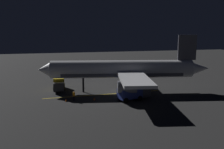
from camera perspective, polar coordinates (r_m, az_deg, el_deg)
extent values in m
cube|color=#272727|center=(51.74, 2.15, -3.84)|extent=(180.00, 180.00, 0.20)
cube|color=gold|center=(49.42, -1.84, -4.36)|extent=(0.95, 22.41, 0.01)
cylinder|color=white|center=(50.85, 2.18, 1.20)|extent=(8.77, 27.64, 3.42)
cube|color=#4C4C56|center=(51.00, 2.17, 0.16)|extent=(7.79, 23.56, 0.62)
cone|color=white|center=(51.60, -14.39, 1.02)|extent=(3.82, 3.34, 3.35)
cone|color=white|center=(54.46, 18.42, 1.28)|extent=(3.82, 4.63, 3.08)
cube|color=#4C4C56|center=(53.15, 16.10, 5.70)|extent=(1.06, 3.60, 4.88)
cube|color=white|center=(43.27, 4.99, -1.05)|extent=(13.29, 7.19, 0.50)
cylinder|color=slate|center=(44.01, 3.30, -2.70)|extent=(2.69, 3.55, 2.10)
cube|color=white|center=(58.94, 2.78, 1.89)|extent=(13.29, 7.19, 0.50)
cylinder|color=slate|center=(58.42, 1.66, 0.43)|extent=(2.69, 3.55, 2.10)
cylinder|color=black|center=(51.26, -6.30, -2.31)|extent=(0.42, 0.42, 2.79)
cylinder|color=black|center=(49.70, 5.11, -2.67)|extent=(0.42, 0.42, 2.79)
cylinder|color=black|center=(53.67, 4.48, -1.73)|extent=(0.42, 0.42, 2.79)
cube|color=gold|center=(54.32, -11.50, -1.64)|extent=(4.37, 2.42, 2.11)
cube|color=#38383D|center=(51.43, -11.56, -2.63)|extent=(1.95, 2.13, 1.50)
cylinder|color=black|center=(53.09, -11.49, -3.07)|extent=(1.08, 2.37, 0.90)
cylinder|color=black|center=(55.97, -11.43, -2.40)|extent=(1.08, 2.37, 0.90)
cube|color=navy|center=(45.03, 3.90, -4.08)|extent=(2.98, 4.38, 1.72)
cube|color=#38383D|center=(46.62, 6.93, -3.79)|extent=(2.36, 2.22, 1.50)
cylinder|color=black|center=(45.98, 5.37, -4.92)|extent=(2.46, 1.42, 0.90)
cylinder|color=black|center=(44.54, 2.36, -5.37)|extent=(2.46, 1.42, 0.90)
cylinder|color=black|center=(45.37, -8.31, -5.21)|extent=(0.32, 0.32, 0.85)
cylinder|color=orange|center=(45.19, -8.33, -4.29)|extent=(0.40, 0.40, 0.65)
sphere|color=tan|center=(45.08, -8.35, -3.74)|extent=(0.24, 0.24, 0.24)
cone|color=#EA590F|center=(45.25, -10.00, -5.50)|extent=(0.36, 0.36, 0.55)
cube|color=black|center=(45.32, -9.99, -5.81)|extent=(0.50, 0.50, 0.03)
cone|color=#EA590F|center=(55.08, -6.28, -2.64)|extent=(0.36, 0.36, 0.55)
cube|color=black|center=(55.14, -6.28, -2.91)|extent=(0.50, 0.50, 0.03)
cone|color=#EA590F|center=(45.38, -3.91, -5.32)|extent=(0.36, 0.36, 0.55)
cube|color=black|center=(45.45, -3.90, -5.64)|extent=(0.50, 0.50, 0.03)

